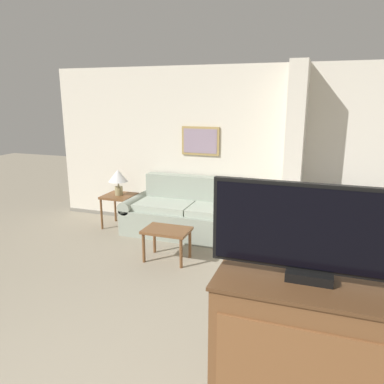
# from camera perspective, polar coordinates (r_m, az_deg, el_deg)

# --- Properties ---
(wall_back) EXTENTS (6.36, 0.16, 2.60)m
(wall_back) POSITION_cam_1_polar(r_m,az_deg,el_deg) (5.99, 6.56, 6.26)
(wall_back) COLOR silver
(wall_back) RESTS_ON ground_plane
(wall_partition_pillar) EXTENTS (0.24, 0.59, 2.60)m
(wall_partition_pillar) POSITION_cam_1_polar(r_m,az_deg,el_deg) (5.51, 15.31, 5.20)
(wall_partition_pillar) COLOR silver
(wall_partition_pillar) RESTS_ON ground_plane
(couch) EXTENTS (2.15, 0.84, 0.88)m
(couch) POSITION_cam_1_polar(r_m,az_deg,el_deg) (5.91, 0.03, -3.53)
(couch) COLOR #99A393
(couch) RESTS_ON ground_plane
(coffee_table) EXTENTS (0.61, 0.42, 0.43)m
(coffee_table) POSITION_cam_1_polar(r_m,az_deg,el_deg) (4.98, -3.85, -6.38)
(coffee_table) COLOR brown
(coffee_table) RESTS_ON ground_plane
(side_table) EXTENTS (0.49, 0.49, 0.55)m
(side_table) POSITION_cam_1_polar(r_m,az_deg,el_deg) (6.33, -11.03, -1.16)
(side_table) COLOR brown
(side_table) RESTS_ON ground_plane
(table_lamp) EXTENTS (0.32, 0.32, 0.43)m
(table_lamp) POSITION_cam_1_polar(r_m,az_deg,el_deg) (6.24, -11.20, 2.23)
(table_lamp) COLOR tan
(table_lamp) RESTS_ON side_table
(tv_dresser) EXTENTS (0.98, 0.54, 1.19)m
(tv_dresser) POSITION_cam_1_polar(r_m,az_deg,el_deg) (2.44, 16.24, -25.12)
(tv_dresser) COLOR brown
(tv_dresser) RESTS_ON ground_plane
(tv) EXTENTS (1.05, 0.16, 0.52)m
(tv) POSITION_cam_1_polar(r_m,az_deg,el_deg) (2.02, 17.94, -5.83)
(tv) COLOR black
(tv) RESTS_ON tv_dresser
(bed) EXTENTS (1.59, 1.93, 0.59)m
(bed) POSITION_cam_1_polar(r_m,az_deg,el_deg) (5.09, 24.53, -8.06)
(bed) COLOR brown
(bed) RESTS_ON ground_plane
(backpack) EXTENTS (0.29, 0.24, 0.43)m
(backpack) POSITION_cam_1_polar(r_m,az_deg,el_deg) (4.84, 23.41, -2.69)
(backpack) COLOR #232D4C
(backpack) RESTS_ON bed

